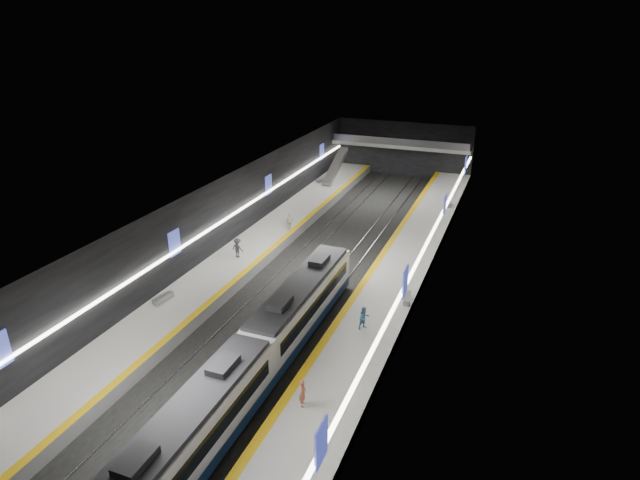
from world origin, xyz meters
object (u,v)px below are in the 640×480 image
at_px(bench_right_far, 448,203).
at_px(passenger_right_a, 303,393).
at_px(bench_left_near, 163,298).
at_px(bench_right_near, 407,298).
at_px(passenger_left_a, 290,221).
at_px(train, 256,357).
at_px(passenger_left_b, 238,248).
at_px(bench_left_far, 321,180).
at_px(escalator, 336,166).
at_px(passenger_right_b, 364,318).

height_order(bench_right_far, passenger_right_a, passenger_right_a).
xyz_separation_m(bench_left_near, bench_right_near, (18.39, 7.05, 0.01)).
bearing_deg(passenger_left_a, train, 36.35).
bearing_deg(passenger_left_a, bench_left_near, 7.19).
bearing_deg(passenger_left_b, bench_left_near, 89.09).
xyz_separation_m(bench_left_far, bench_right_far, (18.01, -3.88, 0.02)).
bearing_deg(passenger_left_b, passenger_left_a, -93.22).
bearing_deg(passenger_left_a, passenger_left_b, 5.96).
relative_size(escalator, passenger_right_a, 4.51).
height_order(train, passenger_left_b, train).
height_order(train, bench_left_far, train).
height_order(passenger_right_b, passenger_left_a, passenger_left_a).
distance_m(escalator, passenger_left_b, 28.01).
bearing_deg(train, passenger_right_b, 56.86).
xyz_separation_m(train, passenger_left_a, (-8.23, 23.66, -0.28)).
distance_m(bench_right_far, passenger_right_b, 30.29).
relative_size(passenger_right_a, passenger_left_a, 0.96).
relative_size(bench_right_far, passenger_left_b, 1.07).
height_order(bench_left_near, passenger_right_b, passenger_right_b).
height_order(bench_right_near, passenger_left_a, passenger_left_a).
distance_m(passenger_right_a, passenger_left_a, 28.26).
xyz_separation_m(bench_left_far, passenger_left_b, (1.65, -26.37, 0.72)).
xyz_separation_m(bench_right_far, passenger_right_a, (-2.46, -39.61, 0.64)).
bearing_deg(passenger_right_b, bench_left_far, 63.83).
xyz_separation_m(bench_left_far, bench_right_near, (18.54, -28.91, 0.01)).
height_order(bench_left_far, passenger_left_b, passenger_left_b).
xyz_separation_m(train, passenger_right_a, (4.01, -1.80, -0.31)).
relative_size(bench_left_near, passenger_left_a, 1.01).
height_order(escalator, passenger_left_a, escalator).
height_order(bench_right_far, passenger_left_b, passenger_left_b).
bearing_deg(train, bench_right_near, 61.28).
relative_size(bench_left_near, bench_right_far, 0.92).
distance_m(bench_left_near, bench_right_near, 19.69).
xyz_separation_m(bench_right_near, bench_right_far, (-0.53, 25.03, 0.01)).
distance_m(train, bench_left_near, 12.78).
height_order(train, passenger_right_b, train).
bearing_deg(bench_left_near, passenger_right_b, 14.97).
xyz_separation_m(bench_left_far, passenger_right_b, (16.48, -34.12, 0.66)).
relative_size(train, escalator, 3.76).
bearing_deg(bench_left_far, passenger_left_a, -60.50).
xyz_separation_m(bench_right_near, passenger_right_b, (-2.06, -5.21, 0.65)).
bearing_deg(bench_right_far, bench_right_near, -108.05).
height_order(bench_right_near, passenger_right_a, passenger_right_a).
xyz_separation_m(bench_left_near, bench_left_far, (-0.15, 35.96, 0.00)).
distance_m(bench_left_far, passenger_left_b, 26.44).
distance_m(bench_left_far, bench_right_near, 34.34).
distance_m(passenger_right_a, passenger_left_b, 22.05).
height_order(bench_left_near, bench_left_far, bench_left_far).
height_order(bench_left_far, bench_right_near, bench_right_near).
relative_size(bench_left_far, passenger_right_a, 1.06).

